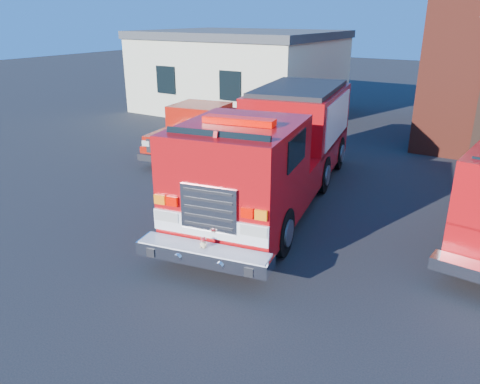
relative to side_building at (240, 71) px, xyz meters
The scene contains 4 objects.
ground 15.96m from the side_building, 55.30° to the right, with size 100.00×100.00×0.00m, color black.
side_building is the anchor object (origin of this frame).
fire_engine 13.99m from the side_building, 53.23° to the right, with size 4.58×10.26×3.05m.
pickup_truck 9.04m from the side_building, 66.87° to the right, with size 3.06×6.25×1.96m.
Camera 1 is at (5.49, -9.86, 5.22)m, focal length 35.00 mm.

